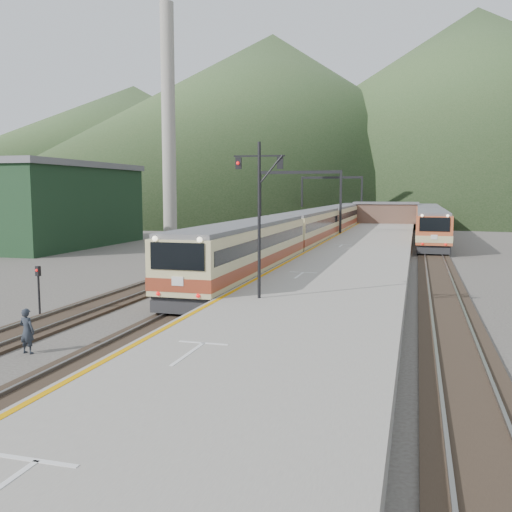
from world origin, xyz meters
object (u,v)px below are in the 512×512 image
(second_train, at_px, (429,221))
(worker, at_px, (27,331))
(main_train, at_px, (326,222))
(signal_mast, at_px, (259,204))

(second_train, bearing_deg, worker, -104.56)
(main_train, relative_size, signal_mast, 12.54)
(second_train, xyz_separation_m, signal_mast, (-8.04, -48.50, 3.01))
(main_train, xyz_separation_m, worker, (-2.96, -48.54, -1.31))
(main_train, relative_size, second_train, 2.02)
(main_train, height_order, signal_mast, signal_mast)
(second_train, bearing_deg, signal_mast, -99.42)
(second_train, bearing_deg, main_train, -148.20)
(second_train, height_order, worker, second_train)
(second_train, height_order, signal_mast, signal_mast)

